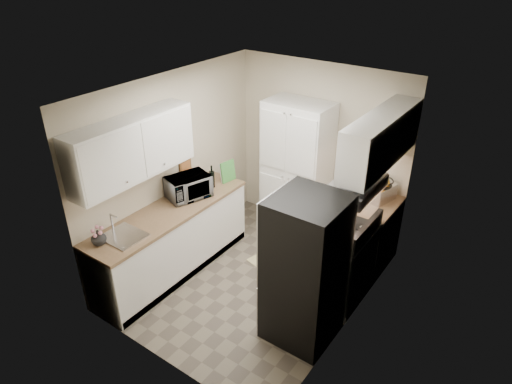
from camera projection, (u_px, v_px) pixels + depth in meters
ground at (254, 280)px, 5.91m from camera, size 3.20×3.20×0.00m
room_shell at (252, 166)px, 5.13m from camera, size 2.64×3.24×2.52m
pantry_cabinet at (296, 170)px, 6.47m from camera, size 0.90×0.55×2.00m
base_cabinet_left at (173, 242)px, 5.89m from camera, size 0.60×2.30×0.88m
countertop_left at (170, 211)px, 5.67m from camera, size 0.63×2.33×0.04m
base_cabinet_right at (367, 234)px, 6.05m from camera, size 0.60×0.80×0.88m
countertop_right at (371, 204)px, 5.83m from camera, size 0.63×0.83×0.04m
electric_range at (339, 262)px, 5.46m from camera, size 0.71×0.78×1.13m
refrigerator at (305, 270)px, 4.73m from camera, size 0.70×0.72×1.70m
microwave at (188, 187)px, 5.89m from camera, size 0.52×0.63×0.30m
wine_bottle at (212, 177)px, 6.13m from camera, size 0.07×0.07×0.29m
flower_vase at (98, 237)px, 4.98m from camera, size 0.20×0.20×0.17m
cutting_board at (228, 171)px, 6.29m from camera, size 0.06×0.23×0.29m
toaster_oven at (379, 192)px, 5.86m from camera, size 0.37×0.43×0.21m
fruit_basket at (382, 181)px, 5.76m from camera, size 0.31×0.31×0.12m
kitchen_mat at (276, 257)px, 6.33m from camera, size 0.61×0.80×0.01m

